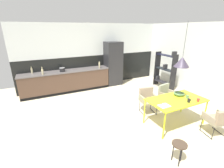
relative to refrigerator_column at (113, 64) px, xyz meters
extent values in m
plane|color=beige|center=(-0.77, -3.09, -0.98)|extent=(9.12, 9.12, 0.00)
cube|color=black|center=(-0.77, 0.36, -0.30)|extent=(6.60, 0.12, 1.37)
cube|color=silver|center=(-0.77, 0.36, 1.07)|extent=(6.60, 0.12, 1.37)
cube|color=silver|center=(2.46, -3.09, 0.39)|extent=(0.12, 7.01, 2.74)
cube|color=#4C3629|center=(-2.15, 0.00, -0.56)|extent=(3.54, 0.60, 0.85)
cube|color=#585150|center=(-2.15, 0.00, -0.11)|extent=(3.57, 0.63, 0.04)
cube|color=black|center=(-2.15, -0.30, -0.93)|extent=(3.54, 0.01, 0.10)
cube|color=#232326|center=(0.00, 0.00, 0.00)|extent=(0.73, 0.60, 1.97)
cube|color=gold|center=(0.05, -3.74, -0.25)|extent=(1.55, 0.84, 0.03)
cylinder|color=yellow|center=(-0.69, -3.36, -0.63)|extent=(0.04, 0.04, 0.72)
cylinder|color=#CAD51E|center=(0.78, -3.36, -0.63)|extent=(0.04, 0.04, 0.72)
cylinder|color=yellow|center=(-0.69, -4.12, -0.63)|extent=(0.04, 0.04, 0.72)
cylinder|color=gold|center=(0.78, -4.12, -0.63)|extent=(0.04, 0.04, 0.72)
cube|color=gray|center=(0.53, -2.99, -0.56)|extent=(0.55, 0.54, 0.06)
cube|color=gray|center=(0.50, -2.80, -0.36)|extent=(0.46, 0.16, 0.35)
cube|color=gray|center=(0.75, -2.96, -0.46)|extent=(0.12, 0.42, 0.14)
cube|color=gray|center=(0.31, -3.03, -0.46)|extent=(0.12, 0.42, 0.14)
cylinder|color=black|center=(0.76, -3.15, -0.79)|extent=(0.02, 0.02, 0.39)
cylinder|color=black|center=(0.36, -3.22, -0.79)|extent=(0.02, 0.02, 0.39)
cylinder|color=black|center=(0.69, -2.77, -0.79)|extent=(0.02, 0.02, 0.39)
cylinder|color=black|center=(0.30, -2.84, -0.79)|extent=(0.02, 0.02, 0.39)
cylinder|color=black|center=(0.73, -2.96, -0.98)|extent=(0.09, 0.41, 0.02)
cylinder|color=black|center=(0.33, -3.03, -0.98)|extent=(0.09, 0.41, 0.02)
cube|color=gray|center=(0.60, -4.51, -0.59)|extent=(0.57, 0.56, 0.06)
cube|color=gray|center=(0.39, -4.47, -0.49)|extent=(0.14, 0.41, 0.14)
cube|color=gray|center=(0.82, -4.56, -0.49)|extent=(0.14, 0.41, 0.14)
cylinder|color=black|center=(0.45, -4.28, -0.80)|extent=(0.02, 0.02, 0.37)
cylinder|color=black|center=(0.84, -4.37, -0.80)|extent=(0.02, 0.02, 0.37)
cylinder|color=black|center=(0.37, -4.66, -0.80)|extent=(0.02, 0.02, 0.37)
cylinder|color=black|center=(0.41, -4.47, -0.98)|extent=(0.11, 0.41, 0.02)
cylinder|color=black|center=(0.80, -4.56, -0.98)|extent=(0.11, 0.41, 0.02)
cube|color=gray|center=(-0.22, -2.93, -0.58)|extent=(0.55, 0.54, 0.06)
cube|color=gray|center=(-0.18, -2.74, -0.38)|extent=(0.46, 0.16, 0.35)
cube|color=gray|center=(0.00, -2.97, -0.48)|extent=(0.12, 0.42, 0.14)
cube|color=gray|center=(-0.43, -2.89, -0.48)|extent=(0.12, 0.42, 0.14)
cylinder|color=black|center=(-0.05, -3.16, -0.80)|extent=(0.02, 0.02, 0.37)
cylinder|color=black|center=(-0.45, -3.09, -0.80)|extent=(0.02, 0.02, 0.37)
cylinder|color=black|center=(0.01, -2.78, -0.80)|extent=(0.02, 0.02, 0.37)
cylinder|color=black|center=(-0.38, -2.71, -0.80)|extent=(0.02, 0.02, 0.37)
cylinder|color=black|center=(-0.02, -2.97, -0.98)|extent=(0.09, 0.41, 0.02)
cylinder|color=black|center=(-0.41, -2.90, -0.98)|extent=(0.09, 0.41, 0.02)
cylinder|color=#4C704C|center=(0.30, -3.58, -0.20)|extent=(0.13, 0.13, 0.07)
torus|color=#4E7745|center=(0.30, -3.58, -0.18)|extent=(0.29, 0.29, 0.05)
cube|color=white|center=(-0.59, -3.89, -0.23)|extent=(0.14, 0.21, 0.01)
cube|color=white|center=(-0.45, -3.89, -0.23)|extent=(0.14, 0.21, 0.01)
cube|color=#262628|center=(-0.52, -3.89, -0.22)|extent=(0.01, 0.22, 0.00)
cylinder|color=#B23D33|center=(0.45, -4.07, -0.20)|extent=(0.07, 0.07, 0.09)
torus|color=#B23D33|center=(0.49, -4.07, -0.19)|extent=(0.06, 0.01, 0.06)
cylinder|color=#5B8456|center=(0.35, -3.82, -0.19)|extent=(0.07, 0.07, 0.09)
torus|color=#5B8456|center=(0.40, -3.82, -0.19)|extent=(0.06, 0.01, 0.06)
cylinder|color=black|center=(0.18, -4.00, -0.19)|extent=(0.07, 0.07, 0.10)
torus|color=black|center=(0.23, -4.00, -0.18)|extent=(0.07, 0.01, 0.07)
cylinder|color=black|center=(-2.30, -0.06, -0.02)|extent=(0.21, 0.21, 0.15)
cylinder|color=gray|center=(-2.30, -0.06, 0.06)|extent=(0.21, 0.21, 0.01)
sphere|color=black|center=(-2.30, -0.06, 0.08)|extent=(0.02, 0.02, 0.02)
cylinder|color=tan|center=(-0.74, -0.14, 0.03)|extent=(0.07, 0.07, 0.25)
cylinder|color=tan|center=(-0.74, -0.14, 0.18)|extent=(0.03, 0.03, 0.05)
cylinder|color=tan|center=(-3.39, 0.18, 0.00)|extent=(0.07, 0.07, 0.19)
cylinder|color=tan|center=(-3.39, 0.18, 0.13)|extent=(0.03, 0.03, 0.07)
cylinder|color=tan|center=(-3.03, -0.16, 0.01)|extent=(0.07, 0.07, 0.21)
cylinder|color=tan|center=(-3.03, -0.16, 0.16)|extent=(0.03, 0.03, 0.08)
cylinder|color=#423326|center=(-0.93, -4.79, -0.54)|extent=(0.28, 0.28, 0.03)
cylinder|color=black|center=(-0.83, -4.79, -0.77)|extent=(0.02, 0.02, 0.43)
cylinder|color=black|center=(-0.98, -4.70, -0.77)|extent=(0.02, 0.02, 0.43)
cylinder|color=black|center=(-0.98, -4.88, -0.77)|extent=(0.02, 0.02, 0.43)
cube|color=black|center=(1.81, -0.93, -0.21)|extent=(0.30, 0.03, 1.55)
cube|color=black|center=(1.81, -1.92, -0.21)|extent=(0.30, 0.03, 1.55)
cube|color=black|center=(1.81, -1.43, -0.73)|extent=(0.30, 0.97, 0.02)
cube|color=#262628|center=(1.81, -1.03, -0.63)|extent=(0.18, 0.10, 0.18)
cube|color=black|center=(1.81, -1.43, -0.14)|extent=(0.30, 0.97, 0.02)
cube|color=#262628|center=(1.81, -1.42, -0.02)|extent=(0.18, 0.10, 0.20)
cube|color=black|center=(1.81, -1.43, 0.46)|extent=(0.30, 0.97, 0.02)
cube|color=#262628|center=(1.81, -1.83, 0.58)|extent=(0.18, 0.10, 0.21)
cylinder|color=black|center=(0.05, -3.74, 1.30)|extent=(0.01, 0.01, 0.82)
cone|color=#372F3E|center=(0.05, -3.74, 0.77)|extent=(0.37, 0.37, 0.25)
camera|label=1|loc=(-3.16, -6.44, 1.56)|focal=25.34mm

